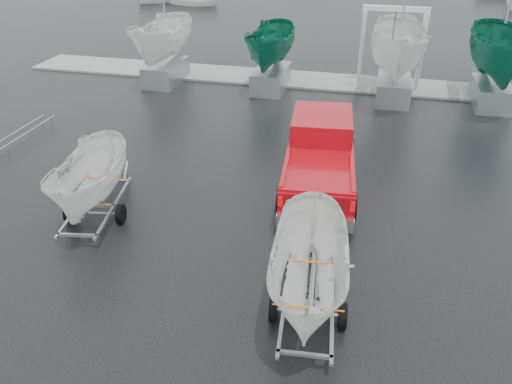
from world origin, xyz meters
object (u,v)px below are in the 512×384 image
Objects in this scene: boat_hoist at (393,36)px; pickup_truck at (320,151)px; trailer_hitched at (315,215)px; trailer_parked at (84,138)px.

pickup_truck is at bearing -101.03° from boat_hoist.
trailer_hitched is 1.05× the size of trailer_parked.
trailer_hitched reaches higher than pickup_truck.
trailer_parked is (-6.99, 2.75, -0.12)m from trailer_hitched.
boat_hoist is at bearing 79.76° from trailer_hitched.
trailer_hitched is 1.27× the size of boat_hoist.
trailer_parked is 17.61m from boat_hoist.
pickup_truck is 7.71m from trailer_parked.
boat_hoist is (8.58, 15.38, -0.05)m from trailer_parked.
trailer_hitched reaches higher than boat_hoist.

